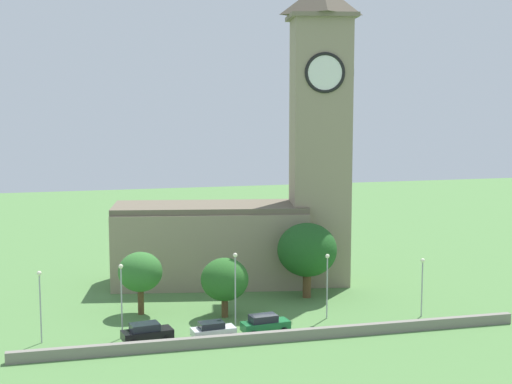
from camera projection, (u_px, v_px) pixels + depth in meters
The scene contains 14 objects.
ground_plane at pixel (235, 292), 88.83m from camera, with size 200.00×200.00×0.00m, color #517F42.
church at pixel (260, 194), 92.08m from camera, with size 29.79×13.51×35.87m.
quay_barrier at pixel (278, 336), 70.99m from camera, with size 48.50×0.70×1.02m, color gray.
car_black at pixel (147, 332), 70.86m from camera, with size 4.92×2.84×1.81m.
car_white at pixel (213, 330), 71.87m from camera, with size 4.27×2.38×1.64m.
car_green at pixel (265, 324), 73.37m from camera, with size 4.81×2.54×1.86m.
streetlamp_west_end at pixel (40, 295), 70.14m from camera, with size 0.44×0.44×6.83m.
streetlamp_west_mid at pixel (121, 289), 71.51m from camera, with size 0.44×0.44×7.14m.
streetlamp_central at pixel (235, 279), 74.20m from camera, with size 0.44×0.44×7.64m.
streetlamp_east_mid at pixel (327, 275), 77.87m from camera, with size 0.44×0.44×6.75m.
streetlamp_east_end at pixel (422, 277), 78.63m from camera, with size 0.44×0.44×6.14m.
tree_riverside_west at pixel (307, 250), 85.84m from camera, with size 6.73×6.73×8.53m.
tree_riverside_east at pixel (225, 280), 78.42m from camera, with size 4.93×4.93×6.20m.
tree_by_tower at pixel (140, 272), 79.36m from camera, with size 4.61×4.61×6.61m.
Camera 1 is at (-18.75, -69.59, 22.96)m, focal length 53.52 mm.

